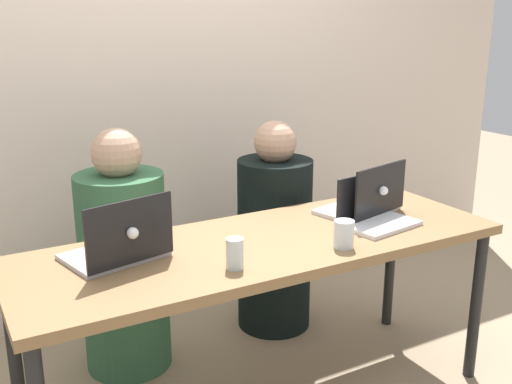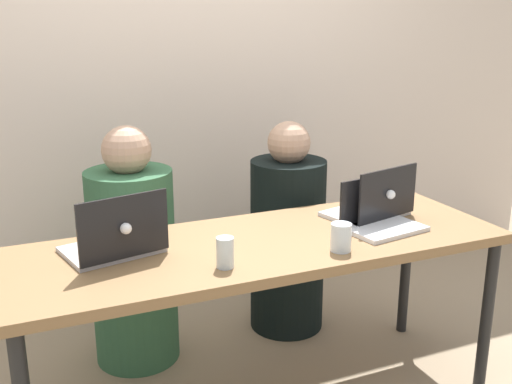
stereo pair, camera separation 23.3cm
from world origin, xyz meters
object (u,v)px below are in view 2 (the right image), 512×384
Objects in this scene: person_on_right at (287,239)px; laptop_back_left at (116,242)px; person_on_left at (133,260)px; laptop_back_right at (373,206)px; water_glass_right at (341,239)px; water_glass_left at (225,254)px; laptop_front_right at (379,218)px.

person_on_right is 1.11m from laptop_back_left.
person_on_right reaches higher than laptop_back_left.
person_on_left is at bearing -119.87° from laptop_back_left.
person_on_left is 1.11m from laptop_back_right.
person_on_left reaches higher than laptop_back_right.
laptop_back_left is 0.83m from water_glass_right.
person_on_left is 2.92× the size of laptop_back_left.
person_on_right reaches higher than water_glass_left.
water_glass_left reaches higher than water_glass_right.
water_glass_right is at bearing -3.13° from water_glass_left.
person_on_right is (0.79, -0.00, -0.01)m from person_on_left.
laptop_back_right is (0.95, -0.51, 0.29)m from person_on_left.
laptop_front_right is (0.89, -0.64, 0.28)m from person_on_left.
water_glass_right is (-0.27, -0.15, 0.00)m from laptop_front_right.
laptop_back_left is (-0.95, -0.51, 0.30)m from person_on_right.
person_on_left is 0.60m from laptop_back_left.
person_on_right is 9.96× the size of water_glass_left.
laptop_front_right is 3.17× the size of water_glass_right.
laptop_back_left is at bearing -14.20° from laptop_back_right.
laptop_front_right is 0.14m from laptop_back_right.
water_glass_right is at bearing 131.05° from person_on_left.
water_glass_left is at bearing 47.62° from person_on_right.
laptop_back_left is 0.98× the size of laptop_back_right.
laptop_front_right reaches higher than water_glass_right.
water_glass_left is at bearing 176.87° from water_glass_right.
laptop_back_right is (0.16, -0.51, 0.30)m from person_on_right.
laptop_front_right is 0.31m from water_glass_right.
water_glass_left is (0.33, -0.26, -0.01)m from laptop_back_left.
water_glass_left is (0.17, -0.76, 0.28)m from person_on_left.
water_glass_right is at bearing 26.46° from laptop_back_right.
person_on_right is 0.86m from water_glass_right.
water_glass_left is at bearing 128.76° from laptop_back_left.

